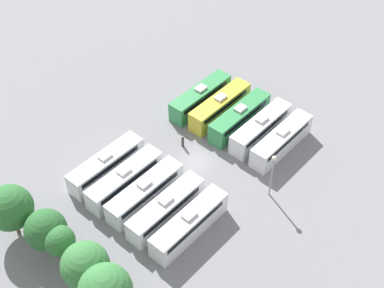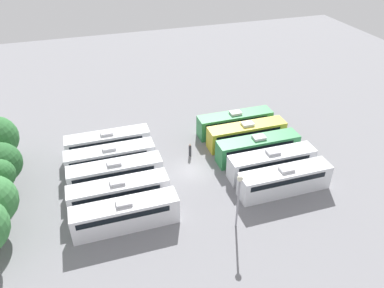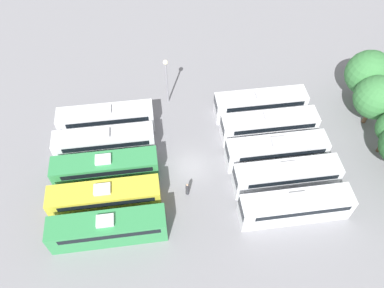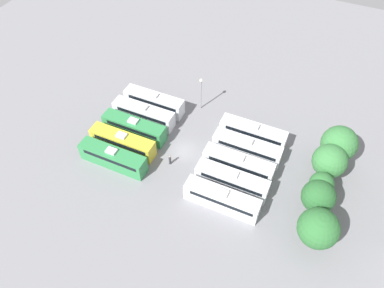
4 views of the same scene
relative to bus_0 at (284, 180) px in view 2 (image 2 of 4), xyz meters
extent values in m
plane|color=gray|center=(7.00, 9.19, -1.68)|extent=(121.58, 121.58, 0.00)
cube|color=silver|center=(0.00, -0.03, -0.15)|extent=(2.49, 10.99, 3.07)
cube|color=black|center=(0.00, 0.24, 0.70)|extent=(2.53, 9.34, 0.68)
cube|color=black|center=(0.00, -5.52, 0.70)|extent=(2.19, 0.08, 1.07)
cube|color=silver|center=(0.00, -0.03, 1.56)|extent=(1.20, 1.60, 0.35)
cube|color=silver|center=(3.50, -0.18, -0.15)|extent=(2.49, 10.99, 3.07)
cube|color=black|center=(3.50, 0.09, 0.70)|extent=(2.53, 9.34, 0.68)
cube|color=black|center=(3.50, -5.67, 0.70)|extent=(2.19, 0.08, 1.07)
cube|color=#B2B2B7|center=(3.50, -0.18, 1.56)|extent=(1.20, 1.60, 0.35)
cube|color=#338C4C|center=(7.02, -0.03, -0.15)|extent=(2.49, 10.99, 3.07)
cube|color=black|center=(7.02, 0.24, 0.70)|extent=(2.53, 9.34, 0.68)
cube|color=black|center=(7.02, -5.52, 0.70)|extent=(2.19, 0.08, 1.07)
cube|color=silver|center=(7.02, -0.03, 1.56)|extent=(1.20, 1.60, 0.35)
cube|color=gold|center=(10.59, -0.07, -0.15)|extent=(2.49, 10.99, 3.07)
cube|color=black|center=(10.59, 0.20, 0.70)|extent=(2.53, 9.34, 0.68)
cube|color=black|center=(10.59, -5.56, 0.70)|extent=(2.19, 0.08, 1.07)
cube|color=silver|center=(10.59, -0.07, 1.56)|extent=(1.20, 1.60, 0.35)
cube|color=#338C4C|center=(13.99, 0.24, -0.15)|extent=(2.49, 10.99, 3.07)
cube|color=black|center=(13.99, 0.52, 0.70)|extent=(2.53, 9.34, 0.68)
cube|color=black|center=(13.99, -5.24, 0.70)|extent=(2.19, 0.08, 1.07)
cube|color=silver|center=(13.99, 0.24, 1.56)|extent=(1.20, 1.60, 0.35)
cube|color=silver|center=(-0.02, 18.43, -0.15)|extent=(2.49, 10.99, 3.07)
cube|color=black|center=(-0.02, 18.70, 0.70)|extent=(2.53, 9.34, 0.68)
cube|color=black|center=(-0.02, 12.94, 0.70)|extent=(2.19, 0.08, 1.07)
cube|color=#B2B2B7|center=(-0.02, 18.43, 1.56)|extent=(1.20, 1.60, 0.35)
cube|color=white|center=(3.49, 18.58, -0.15)|extent=(2.49, 10.99, 3.07)
cube|color=black|center=(3.49, 18.86, 0.70)|extent=(2.53, 9.34, 0.68)
cube|color=black|center=(3.49, 13.10, 0.70)|extent=(2.19, 0.08, 1.07)
cube|color=#B2B2B7|center=(3.49, 18.58, 1.56)|extent=(1.20, 1.60, 0.35)
cube|color=silver|center=(7.12, 18.44, -0.15)|extent=(2.49, 10.99, 3.07)
cube|color=black|center=(7.12, 18.72, 0.70)|extent=(2.53, 9.34, 0.68)
cube|color=black|center=(7.12, 12.96, 0.70)|extent=(2.19, 0.08, 1.07)
cube|color=#B2B2B7|center=(7.12, 18.44, 1.56)|extent=(1.20, 1.60, 0.35)
cube|color=silver|center=(10.46, 18.61, -0.15)|extent=(2.49, 10.99, 3.07)
cube|color=black|center=(10.46, 18.89, 0.70)|extent=(2.53, 9.34, 0.68)
cube|color=black|center=(10.46, 13.13, 0.70)|extent=(2.19, 0.08, 1.07)
cube|color=silver|center=(10.46, 18.61, 1.56)|extent=(1.20, 1.60, 0.35)
cube|color=silver|center=(14.06, 18.46, -0.15)|extent=(2.49, 10.99, 3.07)
cube|color=black|center=(14.06, 18.73, 0.70)|extent=(2.53, 9.34, 0.68)
cube|color=black|center=(14.06, 12.97, 0.70)|extent=(2.19, 0.08, 1.07)
cube|color=silver|center=(14.06, 18.46, 1.56)|extent=(1.20, 1.60, 0.35)
cylinder|color=#333338|center=(10.24, 8.24, -0.88)|extent=(0.36, 0.36, 1.59)
sphere|color=tan|center=(10.24, 8.24, 0.03)|extent=(0.24, 0.24, 0.24)
cylinder|color=gray|center=(-3.53, 7.49, 1.41)|extent=(0.20, 0.20, 6.19)
sphere|color=#EAE5C6|center=(-3.53, 7.49, 4.68)|extent=(0.60, 0.60, 0.60)
cylinder|color=brown|center=(3.08, 30.83, -0.47)|extent=(0.50, 0.50, 2.43)
cylinder|color=brown|center=(7.54, 30.61, -0.25)|extent=(0.40, 0.40, 2.87)
cylinder|color=brown|center=(9.80, 30.65, -0.47)|extent=(0.38, 0.38, 2.42)
sphere|color=#28602D|center=(9.80, 30.65, 2.37)|extent=(4.66, 4.66, 4.66)
cylinder|color=brown|center=(14.90, 31.59, -0.36)|extent=(0.43, 0.43, 2.64)
camera|label=1|loc=(-25.08, 46.31, 49.05)|focal=50.00mm
camera|label=2|loc=(-29.00, 20.42, 27.16)|focal=35.00mm
camera|label=3|loc=(30.34, 6.06, 32.65)|focal=35.00mm
camera|label=4|loc=(42.40, 26.69, 44.99)|focal=35.00mm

